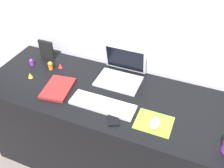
% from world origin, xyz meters
% --- Properties ---
extents(ground_plane, '(6.00, 6.00, 0.00)m').
position_xyz_m(ground_plane, '(0.00, 0.00, 0.00)').
color(ground_plane, slate).
extents(back_wall, '(2.99, 0.05, 1.34)m').
position_xyz_m(back_wall, '(0.00, 0.35, 0.67)').
color(back_wall, silver).
rests_on(back_wall, ground_plane).
extents(desk, '(1.79, 0.63, 0.74)m').
position_xyz_m(desk, '(0.00, 0.00, 0.37)').
color(desk, black).
rests_on(desk, ground_plane).
extents(laptop, '(0.30, 0.25, 0.21)m').
position_xyz_m(laptop, '(-0.02, 0.19, 0.79)').
color(laptop, silver).
rests_on(laptop, desk).
extents(keyboard, '(0.41, 0.13, 0.02)m').
position_xyz_m(keyboard, '(-0.02, -0.12, 0.75)').
color(keyboard, silver).
rests_on(keyboard, desk).
extents(mousepad, '(0.21, 0.17, 0.00)m').
position_xyz_m(mousepad, '(0.31, -0.13, 0.74)').
color(mousepad, '#8CDB33').
rests_on(mousepad, desk).
extents(mouse, '(0.06, 0.10, 0.03)m').
position_xyz_m(mouse, '(0.32, -0.15, 0.76)').
color(mouse, silver).
rests_on(mouse, mousepad).
extents(cell_phone, '(0.11, 0.14, 0.01)m').
position_xyz_m(cell_phone, '(0.08, -0.19, 0.74)').
color(cell_phone, black).
rests_on(cell_phone, desk).
extents(notebook_pad, '(0.20, 0.26, 0.02)m').
position_xyz_m(notebook_pad, '(-0.36, -0.09, 0.75)').
color(notebook_pad, maroon).
rests_on(notebook_pad, desk).
extents(picture_frame, '(0.12, 0.02, 0.15)m').
position_xyz_m(picture_frame, '(-0.64, 0.21, 0.81)').
color(picture_frame, black).
rests_on(picture_frame, desk).
extents(toy_figurine_purple, '(0.03, 0.03, 0.05)m').
position_xyz_m(toy_figurine_purple, '(-0.69, 0.08, 0.77)').
color(toy_figurine_purple, purple).
rests_on(toy_figurine_purple, desk).
extents(toy_figurine_orange, '(0.04, 0.04, 0.07)m').
position_xyz_m(toy_figurine_orange, '(-0.53, 0.09, 0.77)').
color(toy_figurine_orange, orange).
rests_on(toy_figurine_orange, desk).
extents(toy_figurine_red, '(0.03, 0.03, 0.04)m').
position_xyz_m(toy_figurine_red, '(-0.48, 0.13, 0.76)').
color(toy_figurine_red, red).
rests_on(toy_figurine_red, desk).
extents(toy_figurine_yellow, '(0.03, 0.03, 0.04)m').
position_xyz_m(toy_figurine_yellow, '(-0.61, -0.05, 0.76)').
color(toy_figurine_yellow, yellow).
rests_on(toy_figurine_yellow, desk).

